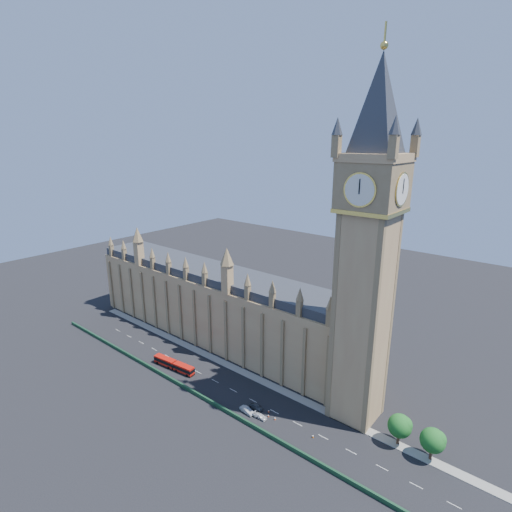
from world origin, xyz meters
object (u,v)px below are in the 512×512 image
Objects in this scene: car_grey at (256,407)px; car_silver at (247,410)px; red_bus at (174,365)px; car_white at (260,416)px.

car_silver is at bearing 161.13° from car_grey.
red_bus reaches higher than car_grey.
car_grey is 3.13m from car_silver.
car_white is at bearing -125.30° from car_grey.
red_bus reaches higher than car_silver.
red_bus is 3.97× the size of car_grey.
car_white is (38.41, -0.96, -0.90)m from red_bus.
red_bus reaches higher than car_white.
car_white is at bearing -76.82° from car_silver.
car_silver is (34.04, -1.54, -0.74)m from red_bus.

